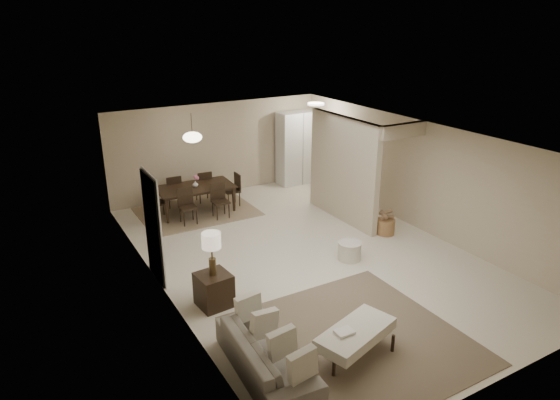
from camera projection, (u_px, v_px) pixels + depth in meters
floor at (306, 255)px, 10.34m from camera, size 9.00×9.00×0.00m
ceiling at (309, 137)px, 9.47m from camera, size 9.00×9.00×0.00m
back_wall at (218, 149)px, 13.56m from camera, size 6.00×0.00×6.00m
left_wall at (160, 228)px, 8.51m from camera, size 0.00×9.00×9.00m
right_wall at (419, 175)px, 11.31m from camera, size 0.00×9.00×9.00m
partition at (343, 169)px, 11.76m from camera, size 0.15×2.50×2.50m
doorway at (153, 228)px, 9.09m from camera, size 0.04×0.90×2.04m
pantry_cabinet at (298, 148)px, 14.44m from camera, size 1.20×0.55×2.10m
flush_light at (316, 104)px, 13.16m from camera, size 0.44×0.44×0.05m
living_rug at (353, 340)px, 7.63m from camera, size 3.20×3.20×0.01m
sofa at (267, 356)px, 6.83m from camera, size 2.04×0.90×0.58m
ottoman_bench at (356, 334)px, 7.16m from camera, size 1.39×0.94×0.46m
side_table at (214, 290)px, 8.45m from camera, size 0.58×0.58×0.59m
table_lamp at (211, 244)px, 8.15m from camera, size 0.32×0.32×0.76m
round_pouf at (349, 251)px, 10.09m from camera, size 0.48×0.48×0.37m
wicker_basket at (386, 227)px, 11.27m from camera, size 0.49×0.49×0.35m
dining_rug at (197, 211)px, 12.59m from camera, size 2.80×2.10×0.01m
dining_table at (196, 199)px, 12.48m from camera, size 1.94×1.14×0.67m
dining_chairs at (196, 196)px, 12.44m from camera, size 2.30×1.70×0.85m
vase at (195, 184)px, 12.33m from camera, size 0.18×0.18×0.15m
yellow_mat at (331, 196)px, 13.64m from camera, size 0.82×0.50×0.01m
pendant_light at (192, 137)px, 11.92m from camera, size 0.46×0.46×0.71m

